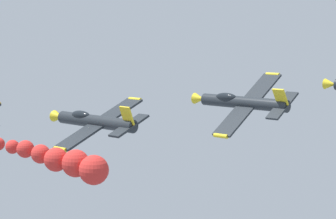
% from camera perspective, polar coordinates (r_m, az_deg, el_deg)
% --- Properties ---
extents(smoke_trail_lead, '(2.52, 11.53, 2.47)m').
position_cam_1_polar(smoke_trail_lead, '(47.72, -8.92, -4.39)').
color(smoke_trail_lead, red).
extents(airplane_left_inner, '(9.03, 10.35, 3.83)m').
position_cam_1_polar(airplane_left_inner, '(57.03, -6.31, -1.00)').
color(airplane_left_inner, '#23282D').
extents(airplane_right_inner, '(8.33, 10.35, 5.32)m').
position_cam_1_polar(airplane_right_inner, '(59.62, 6.39, 0.63)').
color(airplane_right_inner, '#23282D').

